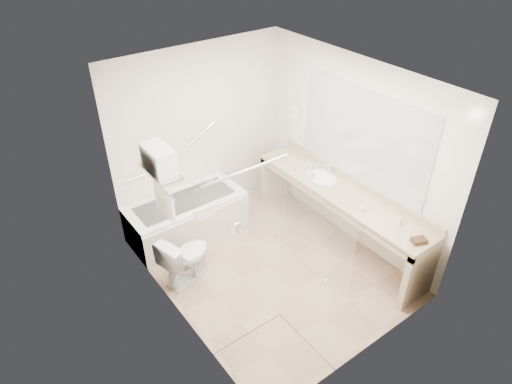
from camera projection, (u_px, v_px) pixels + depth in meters
floor at (270, 266)px, 5.91m from camera, size 3.20×3.20×0.00m
ceiling at (274, 80)px, 4.51m from camera, size 2.60×3.20×0.10m
wall_back at (200, 135)px, 6.27m from camera, size 2.60×0.10×2.50m
wall_front at (380, 263)px, 4.14m from camera, size 2.60×0.10×2.50m
wall_left at (170, 228)px, 4.57m from camera, size 0.10×3.20×2.50m
wall_right at (351, 153)px, 5.85m from camera, size 0.10×3.20×2.50m
bathtub at (187, 217)px, 6.33m from camera, size 1.60×0.73×0.59m
grab_bar_short at (140, 176)px, 5.94m from camera, size 0.40×0.03×0.03m
grab_bar_long at (198, 137)px, 6.22m from camera, size 0.53×0.03×0.33m
shower_enclosure at (279, 265)px, 4.38m from camera, size 0.96×0.91×2.11m
towel_shelf at (160, 166)px, 4.58m from camera, size 0.24×0.55×0.81m
vanity_counter at (339, 204)px, 5.95m from camera, size 0.55×2.70×0.95m
sink at (321, 179)px, 6.13m from camera, size 0.40×0.52×0.14m
faucet at (330, 168)px, 6.14m from camera, size 0.03×0.03×0.14m
mirror at (362, 136)px, 5.57m from camera, size 0.02×2.00×1.20m
hairdryer_unit at (296, 112)px, 6.41m from camera, size 0.08×0.10×0.18m
toilet at (186, 257)px, 5.56m from camera, size 0.75×0.54×0.66m
amenity_basket at (419, 241)px, 4.98m from camera, size 0.19×0.16×0.05m
soap_bottle_a at (399, 222)px, 5.25m from camera, size 0.07×0.13×0.05m
soap_bottle_b at (363, 207)px, 5.47m from camera, size 0.11×0.12×0.08m
water_bottle_left at (313, 174)px, 6.01m from camera, size 0.06×0.06×0.20m
water_bottle_mid at (282, 153)px, 6.48m from camera, size 0.06×0.06×0.19m
water_bottle_right at (310, 166)px, 6.20m from camera, size 0.05×0.05×0.17m
drinking_glass_near at (311, 177)px, 6.03m from camera, size 0.09×0.09×0.10m
drinking_glass_far at (307, 165)px, 6.27m from camera, size 0.08×0.08×0.10m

